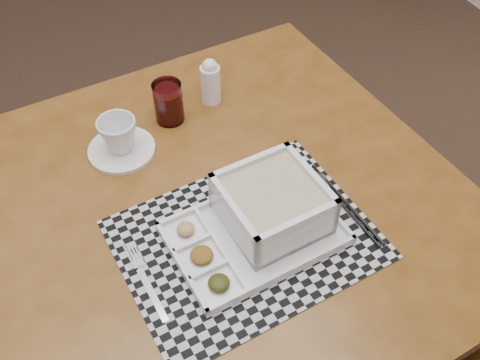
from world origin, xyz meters
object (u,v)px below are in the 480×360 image
object	(u,v)px
juice_glass	(169,104)
creamer_bottle	(210,81)
dining_table	(220,222)
serving_tray	(267,213)
cup	(118,135)

from	to	relation	value
juice_glass	creamer_bottle	size ratio (longest dim) A/B	0.85
dining_table	serving_tray	bearing A→B (deg)	-60.31
serving_tray	cup	distance (m)	0.38
cup	creamer_bottle	world-z (taller)	creamer_bottle
serving_tray	cup	bearing A→B (deg)	122.50
dining_table	creamer_bottle	world-z (taller)	creamer_bottle
dining_table	juice_glass	xyz separation A→B (m)	(-0.01, 0.28, 0.12)
dining_table	juice_glass	distance (m)	0.30
dining_table	serving_tray	size ratio (longest dim) A/B	3.17
creamer_bottle	serving_tray	bearing A→B (deg)	-96.35
dining_table	creamer_bottle	xyz separation A→B (m)	(0.10, 0.30, 0.13)
serving_tray	creamer_bottle	distance (m)	0.41
serving_tray	juice_glass	bearing A→B (deg)	100.36
juice_glass	creamer_bottle	world-z (taller)	creamer_bottle
dining_table	juice_glass	bearing A→B (deg)	92.19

